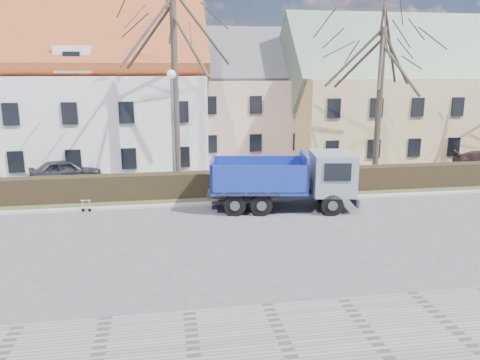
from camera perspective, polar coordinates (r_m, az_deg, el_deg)
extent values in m
plane|color=#4F4F52|center=(19.23, -0.61, -6.72)|extent=(120.00, 120.00, 0.00)
cube|color=gray|center=(11.74, 6.15, -20.61)|extent=(80.00, 5.00, 0.08)
cube|color=#AAA9A6|center=(23.55, -2.32, -2.80)|extent=(80.00, 0.30, 0.12)
cube|color=#3E4627|center=(25.08, -2.77, -1.83)|extent=(80.00, 3.00, 0.10)
cube|color=black|center=(24.74, -2.73, -0.61)|extent=(60.00, 0.90, 1.30)
imported|color=#23222B|center=(29.81, -20.45, 1.06)|extent=(4.43, 2.72, 1.41)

